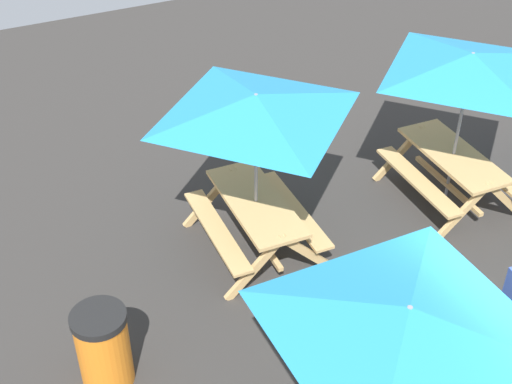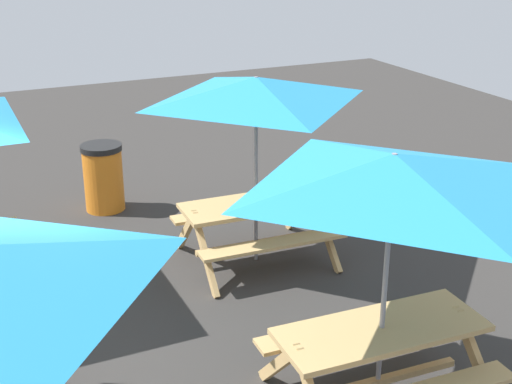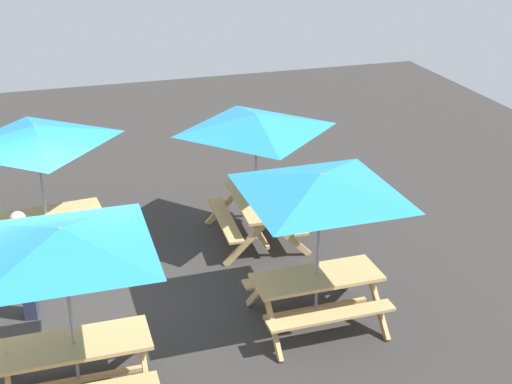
{
  "view_description": "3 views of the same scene",
  "coord_description": "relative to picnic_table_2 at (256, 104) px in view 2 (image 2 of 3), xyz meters",
  "views": [
    {
      "loc": [
        -3.09,
        4.73,
        6.23
      ],
      "look_at": [
        3.47,
        1.52,
        0.9
      ],
      "focal_mm": 50.0,
      "sensor_mm": 36.0,
      "label": 1
    },
    {
      "loc": [
        0.1,
        -5.72,
        3.99
      ],
      "look_at": [
        3.47,
        1.52,
        0.9
      ],
      "focal_mm": 50.0,
      "sensor_mm": 36.0,
      "label": 2
    },
    {
      "loc": [
        -0.12,
        9.3,
        5.86
      ],
      "look_at": [
        -3.41,
        -1.34,
        0.9
      ],
      "focal_mm": 50.0,
      "sensor_mm": 36.0,
      "label": 3
    }
  ],
  "objects": [
    {
      "name": "picnic_table_2",
      "position": [
        0.0,
        0.0,
        0.0
      ],
      "size": [
        2.08,
        2.08,
        2.34
      ],
      "rotation": [
        0.0,
        0.0,
        -0.04
      ],
      "color": "tan",
      "rests_on": "ground"
    },
    {
      "name": "person_standing",
      "position": [
        -3.06,
        -1.53,
        -1.1
      ],
      "size": [
        0.26,
        0.38,
        1.67
      ],
      "rotation": [
        0.0,
        0.0,
        1.45
      ],
      "color": "#2D334C",
      "rests_on": "ground"
    },
    {
      "name": "trash_bin_orange",
      "position": [
        -1.3,
        2.42,
        -1.49
      ],
      "size": [
        0.59,
        0.59,
        0.98
      ],
      "color": "orange",
      "rests_on": "ground"
    },
    {
      "name": "picnic_table_4",
      "position": [
        -0.23,
        -2.99,
        0.0
      ],
      "size": [
        2.09,
        2.09,
        2.34
      ],
      "rotation": [
        0.0,
        0.0,
        -0.05
      ],
      "color": "tan",
      "rests_on": "ground"
    }
  ]
}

